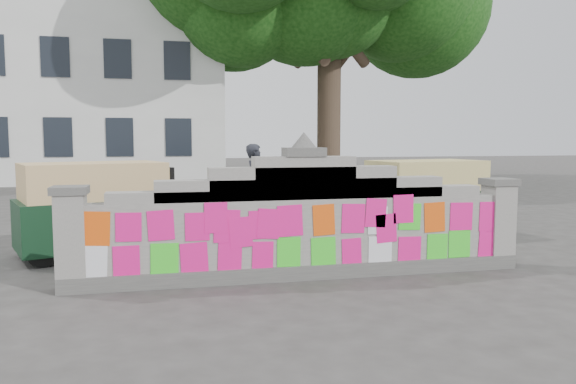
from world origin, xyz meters
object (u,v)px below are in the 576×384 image
at_px(cyclist_bike, 256,213).
at_px(rickshaw_left, 99,207).
at_px(cyclist_rider, 256,197).
at_px(pedestrian, 291,195).
at_px(rickshaw_right, 423,197).

height_order(cyclist_bike, rickshaw_left, rickshaw_left).
relative_size(cyclist_rider, pedestrian, 1.01).
relative_size(cyclist_rider, rickshaw_right, 0.57).
height_order(rickshaw_left, rickshaw_right, rickshaw_left).
bearing_deg(cyclist_bike, rickshaw_right, -82.26).
relative_size(cyclist_rider, rickshaw_left, 0.55).
relative_size(pedestrian, rickshaw_left, 0.55).
bearing_deg(cyclist_rider, cyclist_bike, 0.00).
relative_size(pedestrian, rickshaw_right, 0.56).
height_order(pedestrian, rickshaw_left, pedestrian).
distance_m(cyclist_bike, rickshaw_left, 3.03).
height_order(cyclist_rider, rickshaw_right, cyclist_rider).
distance_m(pedestrian, rickshaw_left, 3.92).
bearing_deg(rickshaw_right, pedestrian, -34.23).
xyz_separation_m(cyclist_bike, rickshaw_left, (-2.83, -1.04, 0.33)).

